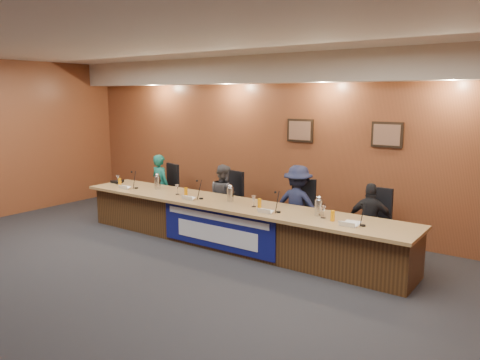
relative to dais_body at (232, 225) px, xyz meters
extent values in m
plane|color=black|center=(0.00, -2.40, -0.35)|extent=(10.00, 10.00, 0.00)
cube|color=silver|center=(0.00, -2.40, 2.85)|extent=(10.00, 8.00, 0.04)
cube|color=brown|center=(0.00, 1.60, 1.25)|extent=(10.00, 0.04, 3.20)
cube|color=beige|center=(0.00, 1.35, 2.60)|extent=(10.00, 0.50, 0.50)
cube|color=#432914|center=(0.00, 0.00, 0.00)|extent=(6.00, 0.80, 0.70)
cube|color=#9A7647|center=(0.00, -0.05, 0.38)|extent=(6.10, 0.95, 0.05)
cube|color=navy|center=(0.00, -0.41, 0.03)|extent=(2.20, 0.02, 0.65)
cube|color=silver|center=(0.00, -0.43, 0.23)|extent=(2.00, 0.01, 0.10)
cube|color=silver|center=(0.00, -0.43, -0.05)|extent=(1.60, 0.01, 0.28)
cube|color=black|center=(0.40, 1.57, 1.50)|extent=(0.52, 0.04, 0.42)
cube|color=black|center=(2.00, 1.57, 1.50)|extent=(0.52, 0.04, 0.42)
imported|color=#135E50|center=(-2.35, 0.70, 0.30)|extent=(0.52, 0.38, 1.30)
imported|color=#48474B|center=(-0.70, 0.70, 0.27)|extent=(0.74, 0.67, 1.23)
imported|color=#181D37|center=(0.85, 0.70, 0.33)|extent=(0.91, 0.57, 1.35)
imported|color=black|center=(2.10, 0.70, 0.24)|extent=(0.75, 0.46, 1.19)
cube|color=black|center=(-2.35, 0.80, 0.13)|extent=(0.59, 0.59, 0.08)
cube|color=black|center=(-0.70, 0.80, 0.13)|extent=(0.55, 0.55, 0.08)
cube|color=black|center=(0.85, 0.80, 0.13)|extent=(0.58, 0.58, 0.08)
cube|color=black|center=(2.10, 0.80, 0.13)|extent=(0.51, 0.51, 0.08)
cube|color=white|center=(-2.31, -0.32, 0.45)|extent=(0.24, 0.08, 0.10)
cylinder|color=black|center=(-2.14, -0.14, 0.41)|extent=(0.07, 0.07, 0.02)
cylinder|color=orange|center=(-2.61, -0.14, 0.47)|extent=(0.06, 0.06, 0.15)
cylinder|color=silver|center=(-2.76, -0.06, 0.49)|extent=(0.08, 0.08, 0.18)
cube|color=white|center=(-0.71, -0.31, 0.45)|extent=(0.24, 0.08, 0.10)
cylinder|color=black|center=(-0.55, -0.13, 0.41)|extent=(0.07, 0.07, 0.02)
cylinder|color=orange|center=(-0.93, -0.10, 0.47)|extent=(0.06, 0.06, 0.15)
cylinder|color=silver|center=(-1.13, -0.09, 0.49)|extent=(0.08, 0.08, 0.18)
cube|color=white|center=(0.84, -0.33, 0.45)|extent=(0.24, 0.08, 0.10)
cylinder|color=black|center=(1.00, -0.17, 0.41)|extent=(0.07, 0.07, 0.02)
cylinder|color=orange|center=(0.61, -0.09, 0.47)|extent=(0.06, 0.06, 0.15)
cylinder|color=silver|center=(0.49, -0.07, 0.49)|extent=(0.08, 0.08, 0.18)
cube|color=white|center=(2.14, -0.31, 0.45)|extent=(0.24, 0.08, 0.10)
cylinder|color=black|center=(2.30, -0.14, 0.41)|extent=(0.07, 0.07, 0.02)
cylinder|color=orange|center=(1.85, -0.13, 0.47)|extent=(0.06, 0.06, 0.15)
cylinder|color=silver|center=(1.68, -0.07, 0.49)|extent=(0.08, 0.08, 0.18)
cylinder|color=silver|center=(-1.77, 0.05, 0.52)|extent=(0.11, 0.11, 0.24)
cylinder|color=silver|center=(-0.04, 0.01, 0.51)|extent=(0.11, 0.11, 0.23)
cylinder|color=silver|center=(1.56, 0.02, 0.52)|extent=(0.12, 0.12, 0.24)
cylinder|color=black|center=(-2.86, 0.02, 0.43)|extent=(0.32, 0.32, 0.05)
cube|color=white|center=(2.12, -0.09, 0.40)|extent=(0.26, 0.33, 0.01)
camera|label=1|loc=(4.49, -6.04, 2.14)|focal=35.00mm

